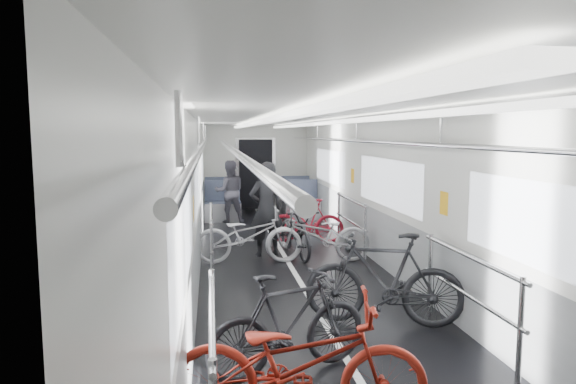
# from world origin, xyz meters

# --- Properties ---
(car_shell) EXTENTS (3.02, 14.01, 2.41)m
(car_shell) POSITION_xyz_m (0.00, 1.78, 1.13)
(car_shell) COLOR black
(car_shell) RESTS_ON ground
(bike_left_near) EXTENTS (1.98, 0.95, 1.00)m
(bike_left_near) POSITION_xyz_m (-0.65, -4.15, 0.50)
(bike_left_near) COLOR #9F2013
(bike_left_near) RESTS_ON floor
(bike_left_mid) EXTENTS (1.64, 0.90, 0.95)m
(bike_left_mid) POSITION_xyz_m (-0.59, -3.29, 0.48)
(bike_left_mid) COLOR black
(bike_left_mid) RESTS_ON floor
(bike_left_far) EXTENTS (1.79, 0.66, 0.93)m
(bike_left_far) POSITION_xyz_m (-0.67, 0.79, 0.47)
(bike_left_far) COLOR #BBBBC0
(bike_left_far) RESTS_ON floor
(bike_right_near) EXTENTS (1.86, 1.07, 1.08)m
(bike_right_near) POSITION_xyz_m (0.65, -2.27, 0.54)
(bike_right_near) COLOR black
(bike_right_near) RESTS_ON floor
(bike_right_mid) EXTENTS (1.80, 0.73, 0.93)m
(bike_right_mid) POSITION_xyz_m (0.51, 0.65, 0.46)
(bike_right_mid) COLOR #A09FA4
(bike_right_mid) RESTS_ON floor
(bike_right_far) EXTENTS (1.53, 0.74, 0.89)m
(bike_right_far) POSITION_xyz_m (0.60, 2.20, 0.44)
(bike_right_far) COLOR maroon
(bike_right_far) RESTS_ON floor
(bike_aisle) EXTENTS (0.80, 1.68, 0.85)m
(bike_aisle) POSITION_xyz_m (0.20, 1.17, 0.42)
(bike_aisle) COLOR black
(bike_aisle) RESTS_ON floor
(person_standing) EXTENTS (0.68, 0.51, 1.68)m
(person_standing) POSITION_xyz_m (-0.31, 1.27, 0.84)
(person_standing) COLOR black
(person_standing) RESTS_ON floor
(person_seated) EXTENTS (0.76, 0.61, 1.52)m
(person_seated) POSITION_xyz_m (-0.83, 4.82, 0.76)
(person_seated) COLOR #302E36
(person_seated) RESTS_ON floor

